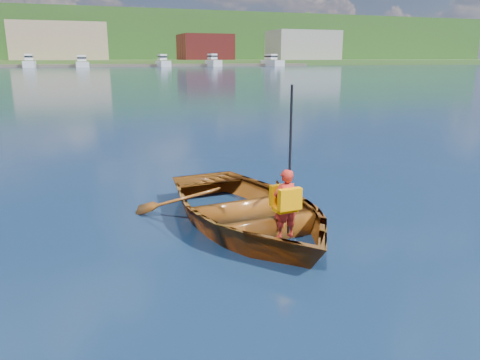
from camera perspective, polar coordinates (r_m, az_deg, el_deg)
The scene contains 8 objects.
ground at distance 8.00m, azimuth -1.32°, elevation -4.06°, with size 600.00×600.00×0.00m.
rowboat at distance 7.32m, azimuth 0.86°, elevation -3.56°, with size 3.36×4.42×0.86m.
child_paddler at distance 6.54m, azimuth 5.56°, elevation -2.69°, with size 0.38×0.37×2.12m.
shoreline at distance 243.95m, azimuth -19.70°, elevation 15.63°, with size 400.00×140.00×22.00m.
dock at distance 155.23m, azimuth -20.56°, elevation 12.93°, with size 160.05×7.59×0.80m.
waterfront_buildings at distance 172.37m, azimuth -22.11°, elevation 15.32°, with size 202.00×16.00×14.00m.
marina_yachts at distance 150.54m, azimuth -19.11°, elevation 13.39°, with size 140.22×12.70×4.22m.
hillside_trees at distance 253.18m, azimuth -6.40°, elevation 18.14°, with size 305.75×88.43×27.76m.
Camera 1 is at (-2.36, -7.20, 2.56)m, focal length 35.00 mm.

